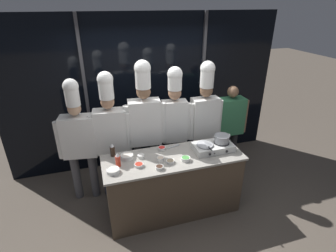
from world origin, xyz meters
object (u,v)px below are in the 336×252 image
Objects in this scene: chef_head at (79,137)px; chef_line at (145,121)px; serving_spoon_slotted at (176,146)px; frying_pan at (205,144)px; prep_bowl_chili_flakes at (139,165)px; prep_bowl_onion at (127,156)px; prep_bowl_mushrooms at (170,161)px; person_guest at (230,123)px; chef_apprentice at (205,116)px; squeeze_bottle_soy at (113,150)px; prep_bowl_garlic at (113,171)px; chef_pastry at (174,118)px; prep_bowl_soy_glaze at (159,167)px; portable_stove at (213,147)px; prep_bowl_rice at (141,156)px; prep_bowl_bell_pepper at (162,148)px; prep_bowl_chicken at (161,159)px; squeeze_bottle_chili at (118,160)px; stock_pot at (222,138)px; chef_sous at (110,130)px; prep_bowl_scallions at (186,159)px.

chef_line reaches higher than chef_head.
chef_head is (-1.33, 0.42, 0.14)m from serving_spoon_slotted.
prep_bowl_chili_flakes is (-0.96, -0.09, -0.10)m from frying_pan.
prep_bowl_onion is 0.73m from serving_spoon_slotted.
person_guest reaches higher than prep_bowl_mushrooms.
squeeze_bottle_soy is at bearing 12.67° from chef_apprentice.
prep_bowl_garlic is 1.31m from chef_pastry.
prep_bowl_soy_glaze is at bearing 32.08° from person_guest.
squeeze_bottle_soy reaches higher than serving_spoon_slotted.
portable_stove is at bearing 168.06° from chef_head.
prep_bowl_rice is at bearing 30.31° from prep_bowl_garlic.
serving_spoon_slotted is at bearing 52.25° from prep_bowl_soy_glaze.
prep_bowl_bell_pepper is at bearing 166.10° from chef_head.
person_guest reaches higher than prep_bowl_chicken.
chef_pastry is at bearing 33.11° from squeeze_bottle_chili.
chef_head is at bearing 0.78° from chef_line.
prep_bowl_chili_flakes is at bearing -174.45° from frying_pan.
chef_head is at bearing 160.73° from stock_pot.
chef_pastry is (-0.25, 0.62, 0.16)m from frying_pan.
squeeze_bottle_soy is 0.89× the size of serving_spoon_slotted.
chef_head reaches higher than squeeze_bottle_soy.
person_guest reaches higher than stock_pot.
person_guest is at bearing 24.01° from prep_bowl_chili_flakes.
chef_sous is at bearing 155.34° from portable_stove.
prep_bowl_chicken reaches higher than serving_spoon_slotted.
prep_bowl_mushrooms is at bearing -27.45° from prep_bowl_onion.
stock_pot is at bearing 169.32° from chef_head.
squeeze_bottle_soy reaches higher than prep_bowl_soy_glaze.
prep_bowl_soy_glaze is 0.07× the size of person_guest.
chef_sous is at bearing 139.07° from prep_bowl_scallions.
person_guest is at bearing 52.81° from stock_pot.
chef_line is (0.18, 0.51, 0.27)m from prep_bowl_rice.
chef_head is at bearing 157.91° from frying_pan.
prep_bowl_chili_flakes is at bearing -150.14° from serving_spoon_slotted.
frying_pan is 0.97m from prep_bowl_chili_flakes.
portable_stove is at bearing -28.00° from serving_spoon_slotted.
chef_line is 0.97m from chef_apprentice.
portable_stove is 5.00× the size of prep_bowl_bell_pepper.
frying_pan is 0.69m from chef_pastry.
person_guest is (1.48, 0.06, -0.25)m from chef_line.
prep_bowl_garlic reaches higher than prep_bowl_chili_flakes.
frying_pan is 1.21m from squeeze_bottle_chili.
prep_bowl_garlic is 1.02m from serving_spoon_slotted.
chef_head is (-1.34, 0.82, 0.12)m from prep_bowl_scallions.
prep_bowl_chicken is 0.14m from prep_bowl_mushrooms.
prep_bowl_chicken is at bearing -4.23° from squeeze_bottle_chili.
prep_bowl_bell_pepper is (-0.69, 0.22, -0.03)m from portable_stove.
stock_pot is 2.34× the size of prep_bowl_chicken.
person_guest is at bearing 21.39° from prep_bowl_garlic.
prep_bowl_bell_pepper is 0.67× the size of prep_bowl_garlic.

